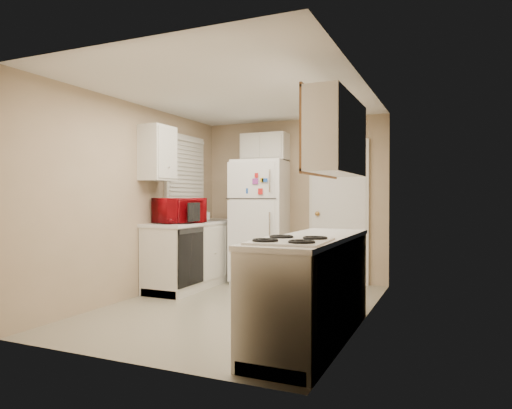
% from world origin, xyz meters
% --- Properties ---
extents(floor, '(3.80, 3.80, 0.00)m').
position_xyz_m(floor, '(0.00, 0.00, 0.00)').
color(floor, '#A8A28C').
rests_on(floor, ground).
extents(ceiling, '(3.80, 3.80, 0.00)m').
position_xyz_m(ceiling, '(0.00, 0.00, 2.40)').
color(ceiling, white).
rests_on(ceiling, floor).
extents(wall_left, '(3.80, 3.80, 0.00)m').
position_xyz_m(wall_left, '(-1.40, 0.00, 1.20)').
color(wall_left, tan).
rests_on(wall_left, floor).
extents(wall_right, '(3.80, 3.80, 0.00)m').
position_xyz_m(wall_right, '(1.40, 0.00, 1.20)').
color(wall_right, tan).
rests_on(wall_right, floor).
extents(wall_back, '(2.80, 2.80, 0.00)m').
position_xyz_m(wall_back, '(0.00, 1.90, 1.20)').
color(wall_back, tan).
rests_on(wall_back, floor).
extents(wall_front, '(2.80, 2.80, 0.00)m').
position_xyz_m(wall_front, '(0.00, -1.90, 1.20)').
color(wall_front, tan).
rests_on(wall_front, floor).
extents(left_counter, '(0.60, 1.80, 0.90)m').
position_xyz_m(left_counter, '(-1.10, 0.90, 0.45)').
color(left_counter, silver).
rests_on(left_counter, floor).
extents(dishwasher, '(0.03, 0.58, 0.72)m').
position_xyz_m(dishwasher, '(-0.81, 0.30, 0.49)').
color(dishwasher, black).
rests_on(dishwasher, floor).
extents(sink, '(0.54, 0.74, 0.16)m').
position_xyz_m(sink, '(-1.10, 1.05, 0.86)').
color(sink, gray).
rests_on(sink, left_counter).
extents(microwave, '(0.68, 0.54, 0.40)m').
position_xyz_m(microwave, '(-1.07, 0.44, 1.05)').
color(microwave, maroon).
rests_on(microwave, left_counter).
extents(soap_bottle, '(0.10, 0.10, 0.17)m').
position_xyz_m(soap_bottle, '(-1.15, 1.28, 1.00)').
color(soap_bottle, white).
rests_on(soap_bottle, left_counter).
extents(window_blinds, '(0.10, 0.98, 1.08)m').
position_xyz_m(window_blinds, '(-1.36, 1.05, 1.60)').
color(window_blinds, silver).
rests_on(window_blinds, wall_left).
extents(upper_cabinet_left, '(0.30, 0.45, 0.70)m').
position_xyz_m(upper_cabinet_left, '(-1.25, 0.22, 1.80)').
color(upper_cabinet_left, silver).
rests_on(upper_cabinet_left, wall_left).
extents(refrigerator, '(0.81, 0.79, 1.77)m').
position_xyz_m(refrigerator, '(-0.37, 1.53, 0.89)').
color(refrigerator, white).
rests_on(refrigerator, floor).
extents(cabinet_over_fridge, '(0.70, 0.30, 0.40)m').
position_xyz_m(cabinet_over_fridge, '(-0.40, 1.75, 2.00)').
color(cabinet_over_fridge, silver).
rests_on(cabinet_over_fridge, wall_back).
extents(interior_door, '(0.86, 0.06, 2.08)m').
position_xyz_m(interior_door, '(0.70, 1.86, 1.02)').
color(interior_door, white).
rests_on(interior_door, floor).
extents(right_counter, '(0.60, 2.00, 0.90)m').
position_xyz_m(right_counter, '(1.10, -0.80, 0.45)').
color(right_counter, silver).
rests_on(right_counter, floor).
extents(stove, '(0.58, 0.70, 0.82)m').
position_xyz_m(stove, '(1.10, -1.35, 0.41)').
color(stove, white).
rests_on(stove, floor).
extents(upper_cabinet_right, '(0.30, 1.20, 0.70)m').
position_xyz_m(upper_cabinet_right, '(1.25, -0.50, 1.80)').
color(upper_cabinet_right, silver).
rests_on(upper_cabinet_right, wall_right).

